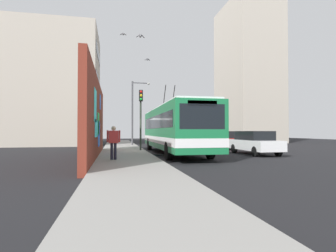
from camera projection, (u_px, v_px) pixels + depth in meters
ground_plane at (145, 152)px, 20.40m from camera, size 80.00×80.00×0.00m
sidewalk_slab at (124, 151)px, 20.09m from camera, size 48.00×3.20×0.15m
graffiti_wall at (95, 119)px, 15.36m from camera, size 12.96×0.32×4.51m
building_far_left at (54, 88)px, 31.25m from camera, size 9.12×9.96×13.27m
building_far_right at (247, 73)px, 40.04m from camera, size 10.15×6.51×20.37m
city_bus at (174, 128)px, 18.91m from camera, size 12.54×2.69×5.04m
parked_car_white at (254, 142)px, 18.25m from camera, size 4.54×1.77×1.58m
parked_car_red at (221, 140)px, 24.05m from camera, size 4.23×1.78×1.58m
parked_car_champagne at (199, 138)px, 30.05m from camera, size 4.51×1.76×1.58m
parked_car_dark_gray at (185, 137)px, 36.36m from camera, size 4.11×1.77×1.58m
pedestrian_near_wall at (114, 140)px, 13.50m from camera, size 0.22×0.67×1.67m
traffic_light at (141, 110)px, 20.26m from camera, size 0.49×0.28×4.53m
street_lamp at (134, 108)px, 28.28m from camera, size 0.44×1.94×6.67m
flying_pigeons at (138, 35)px, 20.22m from camera, size 10.31×2.91×2.44m
curbside_puddle at (159, 155)px, 17.73m from camera, size 1.71×1.71×0.00m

